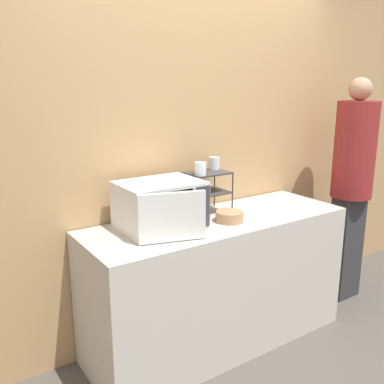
% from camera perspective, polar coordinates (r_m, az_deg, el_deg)
% --- Properties ---
extents(ground_plane, '(12.00, 12.00, 0.00)m').
position_cam_1_polar(ground_plane, '(3.06, 7.18, -21.62)').
color(ground_plane, '#4C4742').
extents(wall_back, '(8.00, 0.06, 2.60)m').
position_cam_1_polar(wall_back, '(3.05, -0.42, 5.10)').
color(wall_back, tan).
rests_on(wall_back, ground_plane).
extents(counter, '(1.85, 0.63, 0.91)m').
position_cam_1_polar(counter, '(3.03, 3.44, -11.83)').
color(counter, '#B7B2A8').
rests_on(counter, ground_plane).
extents(microwave, '(0.51, 0.51, 0.30)m').
position_cam_1_polar(microwave, '(2.64, -4.21, -1.82)').
color(microwave, silver).
rests_on(microwave, counter).
extents(dish_rack, '(0.30, 0.22, 0.29)m').
position_cam_1_polar(dish_rack, '(2.95, 2.01, 1.14)').
color(dish_rack, '#333333').
rests_on(dish_rack, counter).
extents(glass_front_left, '(0.08, 0.08, 0.09)m').
position_cam_1_polar(glass_front_left, '(2.82, 1.13, 3.13)').
color(glass_front_left, silver).
rests_on(glass_front_left, dish_rack).
extents(glass_back_right, '(0.08, 0.08, 0.09)m').
position_cam_1_polar(glass_back_right, '(3.02, 2.98, 3.87)').
color(glass_back_right, silver).
rests_on(glass_back_right, dish_rack).
extents(bowl, '(0.18, 0.18, 0.07)m').
position_cam_1_polar(bowl, '(2.81, 5.02, -3.29)').
color(bowl, '#AD7F56').
rests_on(bowl, counter).
extents(person, '(0.33, 0.33, 1.83)m').
position_cam_1_polar(person, '(3.71, 20.57, 1.80)').
color(person, '#2D2D33').
rests_on(person, ground_plane).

